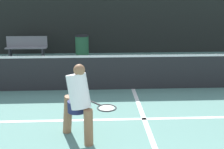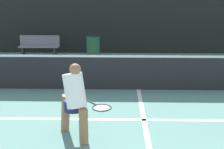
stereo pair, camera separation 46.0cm
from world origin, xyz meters
name	(u,v)px [view 2 (the right image)]	position (x,y,z in m)	size (l,w,h in m)	color
court_service_line	(144,120)	(0.00, 4.36, 0.00)	(8.25, 0.10, 0.01)	white
court_center_mark	(145,124)	(0.00, 4.13, 0.00)	(0.10, 4.50, 0.01)	white
net	(139,71)	(0.00, 6.38, 0.51)	(11.09, 0.09, 1.07)	slate
fence_back	(132,13)	(0.00, 11.31, 1.68)	(24.00, 0.06, 3.37)	black
player_practicing	(75,99)	(-1.31, 3.52, 0.75)	(1.10, 0.86, 1.42)	#8C6042
courtside_bench	(39,46)	(-3.67, 10.35, 0.47)	(1.56, 0.39, 0.86)	slate
trash_bin	(93,47)	(-1.53, 10.08, 0.47)	(0.53, 0.53, 0.94)	#28603D
parked_car	(89,29)	(-2.07, 14.03, 0.64)	(1.61, 4.58, 1.52)	#B7B7BC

